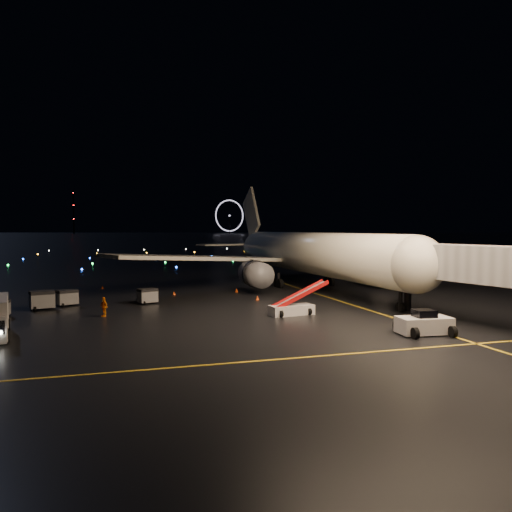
{
  "coord_description": "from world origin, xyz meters",
  "views": [
    {
      "loc": [
        -12.03,
        -37.97,
        7.87
      ],
      "look_at": [
        2.81,
        12.0,
        5.0
      ],
      "focal_mm": 35.0,
      "sensor_mm": 36.0,
      "label": 1
    }
  ],
  "objects_px": {
    "baggage_cart_0": "(147,296)",
    "baggage_cart_1": "(67,298)",
    "airliner": "(300,230)",
    "pushback_tug": "(424,322)",
    "crew_c": "(104,307)",
    "belt_loader": "(291,299)",
    "baggage_cart_2": "(42,300)"
  },
  "relations": [
    {
      "from": "airliner",
      "to": "baggage_cart_1",
      "type": "xyz_separation_m",
      "value": [
        -29.59,
        -10.35,
        -6.8
      ]
    },
    {
      "from": "baggage_cart_1",
      "to": "baggage_cart_2",
      "type": "distance_m",
      "value": 2.88
    },
    {
      "from": "crew_c",
      "to": "baggage_cart_1",
      "type": "height_order",
      "value": "crew_c"
    },
    {
      "from": "baggage_cart_0",
      "to": "pushback_tug",
      "type": "bearing_deg",
      "value": -69.26
    },
    {
      "from": "pushback_tug",
      "to": "baggage_cart_0",
      "type": "relative_size",
      "value": 2.09
    },
    {
      "from": "baggage_cart_0",
      "to": "baggage_cart_2",
      "type": "xyz_separation_m",
      "value": [
        -10.12,
        -1.01,
        0.13
      ]
    },
    {
      "from": "pushback_tug",
      "to": "belt_loader",
      "type": "height_order",
      "value": "belt_loader"
    },
    {
      "from": "baggage_cart_0",
      "to": "baggage_cart_1",
      "type": "bearing_deg",
      "value": 153.17
    },
    {
      "from": "belt_loader",
      "to": "crew_c",
      "type": "xyz_separation_m",
      "value": [
        -16.38,
        4.02,
        -0.57
      ]
    },
    {
      "from": "airliner",
      "to": "baggage_cart_1",
      "type": "height_order",
      "value": "airliner"
    },
    {
      "from": "airliner",
      "to": "crew_c",
      "type": "relative_size",
      "value": 30.42
    },
    {
      "from": "airliner",
      "to": "baggage_cart_0",
      "type": "xyz_separation_m",
      "value": [
        -21.61,
        -11.26,
        -6.82
      ]
    },
    {
      "from": "baggage_cart_1",
      "to": "pushback_tug",
      "type": "bearing_deg",
      "value": -64.31
    },
    {
      "from": "baggage_cart_0",
      "to": "baggage_cart_1",
      "type": "height_order",
      "value": "baggage_cart_1"
    },
    {
      "from": "crew_c",
      "to": "baggage_cart_0",
      "type": "xyz_separation_m",
      "value": [
        4.32,
        6.64,
        -0.09
      ]
    },
    {
      "from": "baggage_cart_1",
      "to": "crew_c",
      "type": "bearing_deg",
      "value": -88.52
    },
    {
      "from": "airliner",
      "to": "baggage_cart_2",
      "type": "height_order",
      "value": "airliner"
    },
    {
      "from": "airliner",
      "to": "baggage_cart_1",
      "type": "bearing_deg",
      "value": -163.09
    },
    {
      "from": "pushback_tug",
      "to": "baggage_cart_2",
      "type": "xyz_separation_m",
      "value": [
        -28.73,
        20.31,
        -0.01
      ]
    },
    {
      "from": "crew_c",
      "to": "baggage_cart_0",
      "type": "bearing_deg",
      "value": 114.58
    },
    {
      "from": "belt_loader",
      "to": "baggage_cart_0",
      "type": "height_order",
      "value": "belt_loader"
    },
    {
      "from": "airliner",
      "to": "pushback_tug",
      "type": "relative_size",
      "value": 13.81
    },
    {
      "from": "belt_loader",
      "to": "baggage_cart_2",
      "type": "bearing_deg",
      "value": 148.52
    },
    {
      "from": "belt_loader",
      "to": "baggage_cart_0",
      "type": "bearing_deg",
      "value": 130.56
    },
    {
      "from": "crew_c",
      "to": "baggage_cart_2",
      "type": "xyz_separation_m",
      "value": [
        -5.8,
        5.62,
        0.04
      ]
    },
    {
      "from": "baggage_cart_0",
      "to": "belt_loader",
      "type": "bearing_deg",
      "value": -61.84
    },
    {
      "from": "belt_loader",
      "to": "baggage_cart_1",
      "type": "xyz_separation_m",
      "value": [
        -20.04,
        11.57,
        -0.64
      ]
    },
    {
      "from": "airliner",
      "to": "baggage_cart_1",
      "type": "relative_size",
      "value": 28.03
    },
    {
      "from": "airliner",
      "to": "baggage_cart_0",
      "type": "bearing_deg",
      "value": -154.86
    },
    {
      "from": "airliner",
      "to": "belt_loader",
      "type": "height_order",
      "value": "airliner"
    },
    {
      "from": "pushback_tug",
      "to": "baggage_cart_0",
      "type": "bearing_deg",
      "value": 136.83
    },
    {
      "from": "pushback_tug",
      "to": "baggage_cart_1",
      "type": "bearing_deg",
      "value": 145.82
    }
  ]
}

